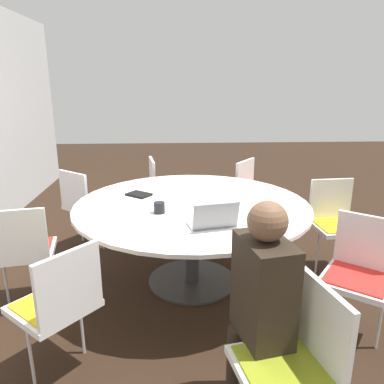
# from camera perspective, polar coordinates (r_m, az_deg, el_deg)

# --- Properties ---
(ground_plane) EXTENTS (16.00, 16.00, 0.00)m
(ground_plane) POSITION_cam_1_polar(r_m,az_deg,el_deg) (3.55, 0.00, -13.41)
(ground_plane) COLOR black
(conference_table) EXTENTS (2.02, 2.02, 0.76)m
(conference_table) POSITION_cam_1_polar(r_m,az_deg,el_deg) (3.27, 0.00, -3.46)
(conference_table) COLOR #333333
(conference_table) RESTS_ON ground_plane
(chair_0) EXTENTS (0.52, 0.50, 0.88)m
(chair_0) POSITION_cam_1_polar(r_m,az_deg,el_deg) (1.99, 15.54, -22.94)
(chair_0) COLOR white
(chair_0) RESTS_ON ground_plane
(chair_1) EXTENTS (0.60, 0.61, 0.88)m
(chair_1) POSITION_cam_1_polar(r_m,az_deg,el_deg) (2.89, 24.22, -10.49)
(chair_1) COLOR white
(chair_1) RESTS_ON ground_plane
(chair_2) EXTENTS (0.45, 0.47, 0.88)m
(chair_2) POSITION_cam_1_polar(r_m,az_deg,el_deg) (3.80, 21.01, -3.68)
(chair_2) COLOR white
(chair_2) RESTS_ON ground_plane
(chair_3) EXTENTS (0.61, 0.60, 0.88)m
(chair_3) POSITION_cam_1_polar(r_m,az_deg,el_deg) (4.48, 9.43, 0.25)
(chair_3) COLOR white
(chair_3) RESTS_ON ground_plane
(chair_4) EXTENTS (0.50, 0.49, 0.88)m
(chair_4) POSITION_cam_1_polar(r_m,az_deg,el_deg) (4.60, -4.43, 0.84)
(chair_4) COLOR white
(chair_4) RESTS_ON ground_plane
(chair_5) EXTENTS (0.60, 0.61, 0.88)m
(chair_5) POSITION_cam_1_polar(r_m,az_deg,el_deg) (4.19, -16.05, -1.35)
(chair_5) COLOR white
(chair_5) RESTS_ON ground_plane
(chair_6) EXTENTS (0.50, 0.51, 0.88)m
(chair_6) POSITION_cam_1_polar(r_m,az_deg,el_deg) (3.24, -24.36, -7.56)
(chair_6) COLOR white
(chair_6) RESTS_ON ground_plane
(chair_7) EXTENTS (0.61, 0.61, 0.88)m
(chair_7) POSITION_cam_1_polar(r_m,az_deg,el_deg) (2.44, -19.62, -15.17)
(chair_7) COLOR white
(chair_7) RESTS_ON ground_plane
(person_0) EXTENTS (0.40, 0.31, 1.23)m
(person_0) POSITION_cam_1_polar(r_m,az_deg,el_deg) (2.01, 10.35, -15.31)
(person_0) COLOR #2D2319
(person_0) RESTS_ON ground_plane
(laptop) EXTENTS (0.31, 0.37, 0.21)m
(laptop) POSITION_cam_1_polar(r_m,az_deg,el_deg) (2.68, 3.24, -4.50)
(laptop) COLOR #99999E
(laptop) RESTS_ON conference_table
(spiral_notebook) EXTENTS (0.25, 0.26, 0.02)m
(spiral_notebook) POSITION_cam_1_polar(r_m,az_deg,el_deg) (3.48, -8.10, -0.38)
(spiral_notebook) COLOR black
(spiral_notebook) RESTS_ON conference_table
(coffee_cup) EXTENTS (0.09, 0.09, 0.09)m
(coffee_cup) POSITION_cam_1_polar(r_m,az_deg,el_deg) (3.00, -5.00, -2.39)
(coffee_cup) COLOR black
(coffee_cup) RESTS_ON conference_table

